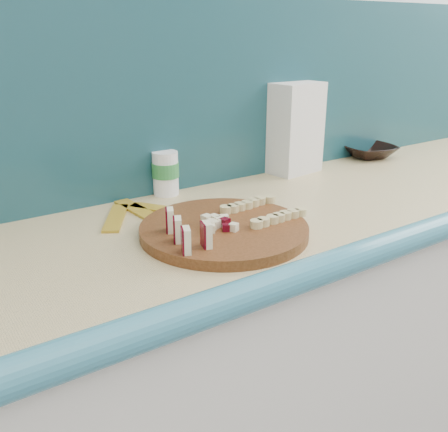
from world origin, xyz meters
TOP-DOWN VIEW (x-y plane):
  - kitchen_counter at (0.10, 1.50)m, footprint 2.20×0.63m
  - backsplash at (0.10, 1.79)m, footprint 2.20×0.02m
  - cutting_board at (-0.24, 1.44)m, footprint 0.38×0.38m
  - apple_wedges at (-0.35, 1.40)m, footprint 0.06×0.14m
  - apple_chunks at (-0.26, 1.44)m, footprint 0.06×0.06m
  - banana_slices at (-0.13, 1.45)m, footprint 0.16×0.14m
  - brown_bowl at (0.57, 1.74)m, footprint 0.21×0.21m
  - flour_bag at (0.23, 1.75)m, footprint 0.17×0.13m
  - canister at (-0.21, 1.76)m, footprint 0.07×0.07m
  - banana_peel at (-0.33, 1.66)m, footprint 0.25×0.20m

SIDE VIEW (x-z plane):
  - kitchen_counter at x=0.10m, z-range 0.00..0.91m
  - banana_peel at x=-0.33m, z-range 0.91..0.92m
  - cutting_board at x=-0.24m, z-range 0.91..0.93m
  - brown_bowl at x=0.57m, z-range 0.91..0.95m
  - banana_slices at x=-0.13m, z-range 0.93..0.95m
  - apple_chunks at x=-0.26m, z-range 0.93..0.95m
  - apple_wedges at x=-0.35m, z-range 0.93..0.98m
  - canister at x=-0.21m, z-range 0.91..1.03m
  - flour_bag at x=0.23m, z-range 0.91..1.18m
  - backsplash at x=0.10m, z-range 0.91..1.41m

